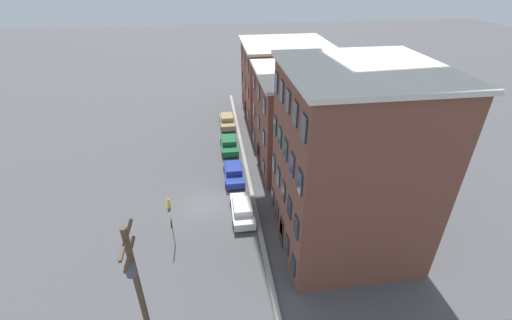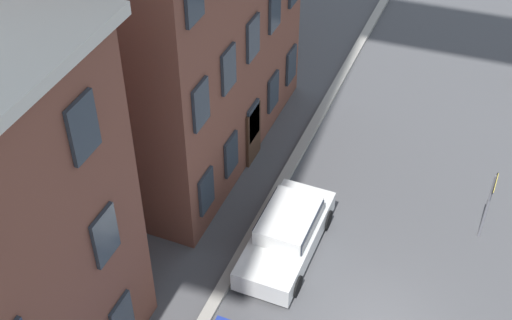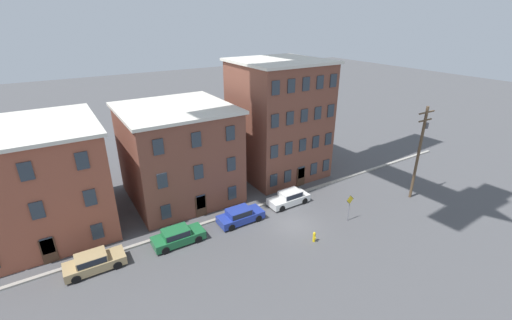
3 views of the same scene
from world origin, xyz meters
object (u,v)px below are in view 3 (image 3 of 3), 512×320
(car_tan, at_px, (94,262))
(fire_hydrant, at_px, (314,237))
(utility_pole, at_px, (420,149))
(caution_sign, at_px, (350,204))
(car_blue, at_px, (240,215))
(car_green, at_px, (178,236))
(car_white, at_px, (289,197))

(car_tan, relative_size, fire_hydrant, 4.58)
(utility_pole, bearing_deg, caution_sign, 178.45)
(utility_pole, distance_m, fire_hydrant, 15.01)
(car_tan, bearing_deg, car_blue, -0.84)
(car_blue, distance_m, fire_hydrant, 7.23)
(fire_hydrant, bearing_deg, caution_sign, 9.35)
(car_green, relative_size, car_blue, 1.00)
(car_tan, xyz_separation_m, fire_hydrant, (16.72, -6.25, -0.27))
(caution_sign, bearing_deg, car_tan, 165.89)
(utility_pole, bearing_deg, car_green, 167.25)
(car_blue, height_order, car_white, same)
(caution_sign, distance_m, utility_pole, 9.94)
(caution_sign, height_order, utility_pole, utility_pole)
(car_green, bearing_deg, car_blue, 0.23)
(car_green, bearing_deg, utility_pole, -12.75)
(car_tan, bearing_deg, car_white, 0.24)
(car_green, relative_size, caution_sign, 1.60)
(car_blue, relative_size, fire_hydrant, 4.58)
(fire_hydrant, bearing_deg, car_white, 72.05)
(utility_pole, bearing_deg, car_blue, 163.04)
(car_white, bearing_deg, fire_hydrant, -107.95)
(car_tan, xyz_separation_m, car_white, (18.77, 0.08, 0.00))
(car_white, height_order, utility_pole, utility_pole)
(car_blue, height_order, utility_pole, utility_pole)
(car_tan, relative_size, caution_sign, 1.60)
(car_tan, xyz_separation_m, utility_pole, (30.82, -5.69, 4.85))
(car_green, relative_size, utility_pole, 0.44)
(car_blue, distance_m, utility_pole, 19.47)
(car_green, distance_m, car_white, 12.15)
(car_green, bearing_deg, fire_hydrant, -30.88)
(car_white, relative_size, utility_pole, 0.44)
(car_blue, distance_m, car_white, 5.99)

